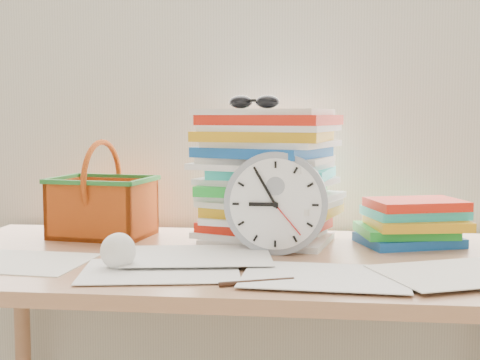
# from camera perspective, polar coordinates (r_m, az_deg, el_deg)

# --- Properties ---
(curtain) EXTENTS (2.40, 0.01, 2.50)m
(curtain) POSITION_cam_1_polar(r_m,az_deg,el_deg) (1.87, 1.14, 12.84)
(curtain) COLOR silver
(curtain) RESTS_ON room_shell
(desk) EXTENTS (1.40, 0.70, 0.75)m
(desk) POSITION_cam_1_polar(r_m,az_deg,el_deg) (1.52, -0.27, -9.23)
(desk) COLOR #A5704D
(desk) RESTS_ON ground
(paper_stack) EXTENTS (0.39, 0.35, 0.33)m
(paper_stack) POSITION_cam_1_polar(r_m,az_deg,el_deg) (1.65, 2.31, 0.34)
(paper_stack) COLOR white
(paper_stack) RESTS_ON desk
(clock) EXTENTS (0.23, 0.05, 0.23)m
(clock) POSITION_cam_1_polar(r_m,az_deg,el_deg) (1.51, 3.09, -1.96)
(clock) COLOR gray
(clock) RESTS_ON desk
(sunglasses) EXTENTS (0.18, 0.16, 0.04)m
(sunglasses) POSITION_cam_1_polar(r_m,az_deg,el_deg) (1.59, 1.20, 6.68)
(sunglasses) COLOR black
(sunglasses) RESTS_ON paper_stack
(book_stack) EXTENTS (0.30, 0.26, 0.11)m
(book_stack) POSITION_cam_1_polar(r_m,az_deg,el_deg) (1.68, 14.36, -3.48)
(book_stack) COLOR white
(book_stack) RESTS_ON desk
(basket) EXTENTS (0.27, 0.23, 0.25)m
(basket) POSITION_cam_1_polar(r_m,az_deg,el_deg) (1.76, -11.66, -0.80)
(basket) COLOR #BF4E12
(basket) RESTS_ON desk
(crumpled_ball) EXTENTS (0.08, 0.08, 0.08)m
(crumpled_ball) POSITION_cam_1_polar(r_m,az_deg,el_deg) (1.39, -10.38, -5.97)
(crumpled_ball) COLOR white
(crumpled_ball) RESTS_ON desk
(pen) EXTENTS (0.14, 0.06, 0.01)m
(pen) POSITION_cam_1_polar(r_m,az_deg,el_deg) (1.26, 1.45, -8.70)
(pen) COLOR black
(pen) RESTS_ON desk
(scattered_papers) EXTENTS (1.26, 0.42, 0.02)m
(scattered_papers) POSITION_cam_1_polar(r_m,az_deg,el_deg) (1.50, -0.28, -6.25)
(scattered_papers) COLOR white
(scattered_papers) RESTS_ON desk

